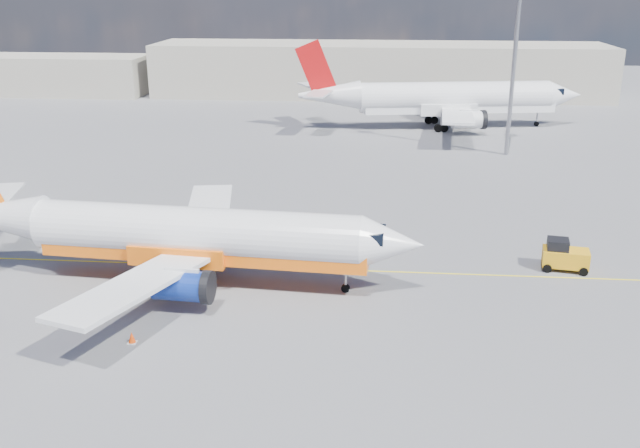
# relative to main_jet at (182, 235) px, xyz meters

# --- Properties ---
(ground) EXTENTS (240.00, 240.00, 0.00)m
(ground) POSITION_rel_main_jet_xyz_m (6.05, -0.39, -3.04)
(ground) COLOR slate
(ground) RESTS_ON ground
(taxi_line) EXTENTS (70.00, 0.15, 0.01)m
(taxi_line) POSITION_rel_main_jet_xyz_m (6.05, 2.61, -3.04)
(taxi_line) COLOR yellow
(taxi_line) RESTS_ON ground
(terminal_main) EXTENTS (70.00, 14.00, 8.00)m
(terminal_main) POSITION_rel_main_jet_xyz_m (11.05, 74.61, 0.96)
(terminal_main) COLOR #B6B09D
(terminal_main) RESTS_ON ground
(terminal_annex) EXTENTS (26.00, 10.00, 6.00)m
(terminal_annex) POSITION_rel_main_jet_xyz_m (-38.95, 71.61, -0.04)
(terminal_annex) COLOR #B6B09D
(terminal_annex) RESTS_ON ground
(main_jet) EXTENTS (30.12, 23.76, 9.13)m
(main_jet) POSITION_rel_main_jet_xyz_m (0.00, 0.00, 0.00)
(main_jet) COLOR white
(main_jet) RESTS_ON ground
(second_jet) EXTENTS (35.87, 27.86, 10.83)m
(second_jet) POSITION_rel_main_jet_xyz_m (19.50, 49.34, 0.57)
(second_jet) COLOR white
(second_jet) RESTS_ON ground
(gse_tug) EXTENTS (3.05, 2.17, 2.02)m
(gse_tug) POSITION_rel_main_jet_xyz_m (23.61, 3.96, -2.09)
(gse_tug) COLOR black
(gse_tug) RESTS_ON ground
(traffic_cone) EXTENTS (0.44, 0.44, 0.61)m
(traffic_cone) POSITION_rel_main_jet_xyz_m (-0.60, -7.93, -2.74)
(traffic_cone) COLOR white
(traffic_cone) RESTS_ON ground
(floodlight_mast) EXTENTS (1.50, 1.50, 20.50)m
(floodlight_mast) POSITION_rel_main_jet_xyz_m (24.95, 35.52, 9.25)
(floodlight_mast) COLOR #929199
(floodlight_mast) RESTS_ON ground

